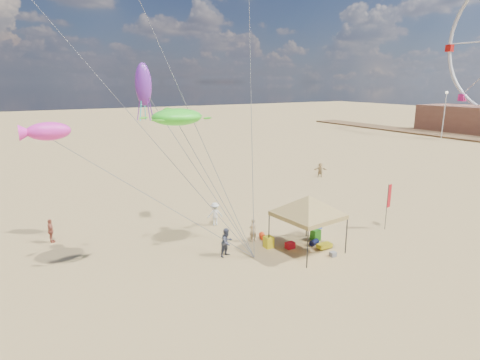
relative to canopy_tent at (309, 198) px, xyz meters
The scene contains 21 objects.
ground 4.29m from the canopy_tent, behind, with size 280.00×280.00×0.00m, color tan.
canopy_tent is the anchor object (origin of this frame).
feather_flag 7.15m from the canopy_tent, ahead, with size 0.48×0.15×3.18m.
cooler_red 3.27m from the canopy_tent, 128.45° to the left, with size 0.54×0.38×0.38m, color red.
cooler_blue 5.01m from the canopy_tent, 39.83° to the left, with size 0.54×0.38×0.38m, color #143BA9.
bag_navy 3.29m from the canopy_tent, 23.89° to the left, with size 0.36×0.36×0.60m, color #0C1136.
bag_orange 4.42m from the canopy_tent, 113.51° to the left, with size 0.36×0.36×0.60m, color red.
chair_green 3.48m from the canopy_tent, 33.20° to the left, with size 0.50×0.50×0.70m, color #288618.
chair_yellow 3.73m from the canopy_tent, 137.54° to the left, with size 0.50×0.50×0.70m, color yellow.
crate_grey 3.55m from the canopy_tent, 59.32° to the right, with size 0.34×0.30×0.28m, color slate.
beach_cart 3.31m from the canopy_tent, 14.77° to the right, with size 0.90×0.50×0.24m, color gold.
person_near_a 4.29m from the canopy_tent, 126.11° to the left, with size 0.56×0.37×1.53m, color tan.
person_near_b 5.36m from the canopy_tent, 158.48° to the left, with size 0.82×0.64×1.69m, color #3C3F51.
person_near_c 7.59m from the canopy_tent, 112.80° to the left, with size 1.07×0.61×1.65m, color silver.
person_far_a 16.00m from the canopy_tent, 145.50° to the left, with size 0.90×0.38×1.54m, color #B35C45.
person_far_c 19.47m from the canopy_tent, 46.58° to the left, with size 1.43×0.46×1.54m, color tan.
building_north 71.01m from the canopy_tent, 25.16° to the left, with size 10.00×14.00×5.20m, color #8C5947.
lamp_north 58.50m from the canopy_tent, 26.61° to the left, with size 0.50×0.50×8.25m.
turtle_kite 8.70m from the canopy_tent, 158.95° to the left, with size 2.65×2.12×0.88m, color #3DF32A.
fish_kite 13.84m from the canopy_tent, behind, with size 1.83×0.91×0.81m, color #FF2FBD.
squid_kite 11.87m from the canopy_tent, 135.94° to the left, with size 0.97×0.97×2.52m, color purple.
Camera 1 is at (-11.53, -17.05, 9.76)m, focal length 29.48 mm.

